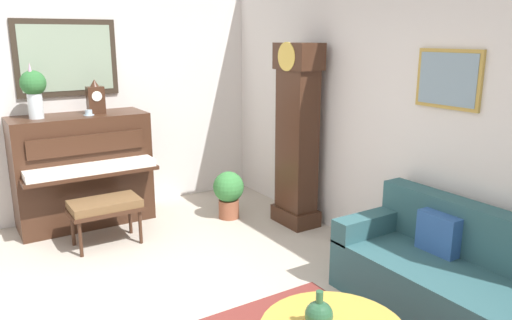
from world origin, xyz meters
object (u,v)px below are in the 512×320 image
piano (83,170)px  green_jug (319,315)px  piano_bench (105,207)px  flower_vase (34,88)px  teacup (89,113)px  potted_plant (229,192)px  couch (461,282)px  mantel_clock (96,98)px  grandfather_clock (297,141)px

piano → green_jug: (3.56, 0.48, -0.14)m
piano_bench → flower_vase: flower_vase is taller
flower_vase → teacup: (0.08, 0.51, -0.29)m
piano → potted_plant: bearing=63.2°
piano_bench → flower_vase: 1.44m
couch → potted_plant: bearing=-172.1°
teacup → potted_plant: (0.66, 1.36, -0.95)m
mantel_clock → teacup: size_ratio=3.28×
couch → flower_vase: 4.40m
teacup → green_jug: bearing=6.3°
mantel_clock → teacup: mantel_clock is taller
grandfather_clock → mantel_clock: 2.27m
mantel_clock → teacup: (0.08, -0.11, -0.15)m
mantel_clock → potted_plant: mantel_clock is taller
green_jug → couch: bearing=90.0°
flower_vase → teacup: bearing=81.6°
green_jug → piano: bearing=-172.3°
piano → mantel_clock: size_ratio=3.79×
piano_bench → potted_plant: potted_plant is taller
couch → mantel_clock: mantel_clock is taller
mantel_clock → potted_plant: size_ratio=0.68×
piano → piano_bench: 0.77m
mantel_clock → potted_plant: bearing=59.7°
piano → flower_vase: (0.00, -0.42, 0.93)m
grandfather_clock → teacup: grandfather_clock is taller
piano_bench → teacup: 1.09m
teacup → potted_plant: bearing=64.2°
couch → flower_vase: size_ratio=3.28×
flower_vase → green_jug: 3.82m
couch → green_jug: couch is taller
mantel_clock → flower_vase: flower_vase is taller
couch → teacup: size_ratio=16.38×
flower_vase → potted_plant: bearing=68.6°
flower_vase → potted_plant: (0.73, 1.88, -1.24)m
piano_bench → couch: bearing=32.9°
grandfather_clock → piano: bearing=-122.7°
couch → green_jug: 1.38m
piano → grandfather_clock: size_ratio=0.71×
flower_vase → green_jug: flower_vase is taller
teacup → green_jug: 3.59m
potted_plant → piano: bearing=-116.8°
grandfather_clock → mantel_clock: grandfather_clock is taller
grandfather_clock → green_jug: bearing=-34.2°
piano_bench → potted_plant: size_ratio=1.25×
piano_bench → potted_plant: (0.00, 1.44, -0.08)m
piano → flower_vase: flower_vase is taller
mantel_clock → green_jug: 3.68m
piano → couch: (3.56, 1.85, -0.32)m
piano → teacup: teacup is taller
grandfather_clock → piano_bench: bearing=-105.7°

